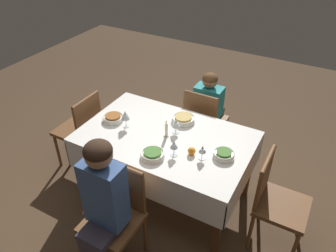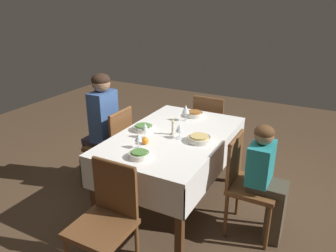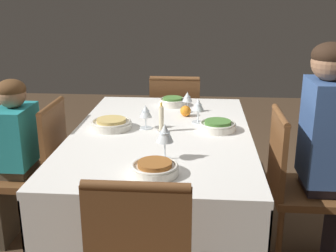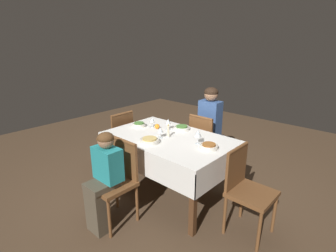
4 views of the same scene
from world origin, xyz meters
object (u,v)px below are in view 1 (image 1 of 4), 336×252
Objects in this scene: chair_south at (117,212)px; candle_centerpiece at (166,130)px; bowl_west at (113,118)px; bowl_east at (224,154)px; dining_table at (166,144)px; bowl_south at (153,154)px; wine_glass_east at (203,149)px; person_adult_denim at (102,207)px; wine_glass_south at (174,145)px; chair_west at (82,127)px; chair_east at (275,199)px; chair_north at (204,120)px; orange_fruit at (192,151)px; bowl_north at (183,119)px; wine_glass_north at (176,124)px; person_child_teal at (210,109)px; wine_glass_west at (125,115)px.

chair_south is 5.45× the size of candle_centerpiece.
bowl_west and bowl_east have the same top height.
dining_table is 7.64× the size of bowl_south.
bowl_east is 1.35× the size of wine_glass_east.
wine_glass_south is (0.21, 0.70, 0.15)m from person_adult_denim.
chair_east is at bearing 89.51° from chair_west.
chair_north is at bearing 85.45° from dining_table.
orange_fruit reaches higher than bowl_east.
wine_glass_south is at bearing 37.93° from bowl_south.
dining_table is 1.70× the size of chair_south.
candle_centerpiece reaches higher than bowl_north.
dining_table is 23.27× the size of orange_fruit.
wine_glass_south reaches higher than orange_fruit.
candle_centerpiece is (-0.04, 0.31, 0.04)m from bowl_south.
chair_north is at bearing 87.17° from bowl_north.
bowl_north is 0.56m from wine_glass_east.
wine_glass_south is 0.16m from orange_fruit.
bowl_west is (-0.61, -0.12, -0.07)m from wine_glass_north.
chair_east is (2.06, -0.02, 0.00)m from chair_west.
chair_west is at bearing 89.51° from chair_east.
person_child_teal reaches higher than chair_west.
person_adult_denim is at bearing -119.49° from wine_glass_east.
chair_west is 1.14m from wine_glass_north.
chair_west is 1.00× the size of chair_east.
chair_west is (-1.09, -0.74, 0.00)m from chair_north.
wine_glass_east reaches higher than bowl_south.
chair_east is 0.55m from bowl_east.
wine_glass_north is 0.42m from wine_glass_east.
chair_east is at bearing 141.85° from chair_north.
chair_south is 6.87× the size of wine_glass_east.
chair_west is 0.87× the size of person_child_teal.
wine_glass_west is at bearing -178.30° from bowl_east.
chair_south is (-0.02, -0.75, -0.17)m from dining_table.
wine_glass_west is (-0.37, 0.69, 0.38)m from chair_south.
orange_fruit is (0.87, -0.09, 0.01)m from bowl_west.
wine_glass_west is (-0.43, -0.33, 0.09)m from bowl_north.
wine_glass_north is 2.05× the size of orange_fruit.
chair_north is 0.95m from orange_fruit.
bowl_west is (-1.59, -0.01, 0.29)m from chair_east.
bowl_north is (0.04, 0.28, 0.12)m from dining_table.
bowl_north is at bearing 37.96° from wine_glass_west.
bowl_north is at bearing 95.22° from wine_glass_north.
candle_centerpiece is (-0.18, 0.20, -0.04)m from wine_glass_south.
chair_west is 5.07× the size of bowl_east.
chair_west is at bearing 179.88° from dining_table.
bowl_west is 0.19m from wine_glass_west.
wine_glass_north is at bearing 94.71° from chair_west.
bowl_south is 0.67m from bowl_west.
chair_east is 0.72m from wine_glass_east.
orange_fruit is (0.13, 0.08, -0.07)m from wine_glass_south.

